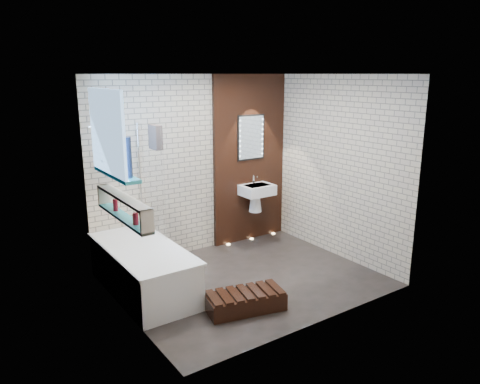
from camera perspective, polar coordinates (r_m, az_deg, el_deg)
ground at (r=6.10m, az=0.81°, el=-10.82°), size 3.20×3.20×0.00m
room_shell at (r=5.66m, az=0.86°, el=1.16°), size 3.24×3.20×2.60m
walnut_panel at (r=7.22m, az=1.19°, el=4.05°), size 1.30×0.06×2.60m
clerestory_window at (r=5.16m, az=-15.92°, el=6.08°), size 0.18×1.00×0.94m
display_niche at (r=5.13m, az=-14.24°, el=-1.87°), size 0.14×1.30×0.26m
bathtub at (r=5.80m, az=-11.89°, el=-9.35°), size 0.79×1.74×0.70m
bath_screen at (r=6.01m, az=-10.90°, el=1.48°), size 0.01×0.78×1.40m
towel at (r=5.75m, az=-10.44°, el=6.69°), size 0.09×0.23×0.30m
shower_head at (r=5.80m, az=-15.40°, el=7.97°), size 0.18×0.18×0.02m
washbasin at (r=7.17m, az=2.08°, el=-0.20°), size 0.50×0.36×0.58m
led_mirror at (r=7.13m, az=1.38°, el=6.77°), size 0.50×0.02×0.70m
walnut_step at (r=5.36m, az=0.66°, el=-13.42°), size 0.94×0.58×0.19m
niche_bottles at (r=5.02m, az=-13.70°, el=-2.63°), size 0.06×0.65×0.13m
sill_vases at (r=5.20m, az=-14.98°, el=3.74°), size 0.20×0.66×0.43m
floor_uplights at (r=7.51m, az=1.45°, el=-5.80°), size 0.96×0.06×0.01m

